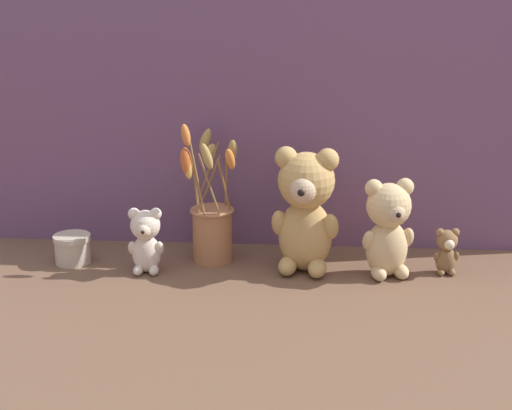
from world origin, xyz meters
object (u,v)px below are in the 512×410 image
(teddy_bear_large, at_px, (306,208))
(teddy_bear_tiny, at_px, (447,250))
(decorative_tin_tall, at_px, (73,249))
(teddy_bear_small, at_px, (146,239))
(teddy_bear_medium, at_px, (388,226))
(flower_vase, at_px, (211,219))

(teddy_bear_large, xyz_separation_m, teddy_bear_tiny, (0.28, 0.00, -0.08))
(decorative_tin_tall, bearing_deg, teddy_bear_small, -13.73)
(teddy_bear_large, bearing_deg, teddy_bear_medium, -4.62)
(teddy_bear_medium, bearing_deg, teddy_bear_tiny, 7.85)
(teddy_bear_large, bearing_deg, flower_vase, 167.92)
(teddy_bear_large, height_order, teddy_bear_small, teddy_bear_large)
(teddy_bear_small, xyz_separation_m, flower_vase, (0.12, 0.07, 0.02))
(teddy_bear_large, bearing_deg, decorative_tin_tall, 179.00)
(teddy_bear_small, xyz_separation_m, teddy_bear_tiny, (0.60, 0.03, -0.02))
(teddy_bear_small, bearing_deg, teddy_bear_tiny, 3.34)
(teddy_bear_small, bearing_deg, teddy_bear_medium, 2.21)
(teddy_bear_small, bearing_deg, flower_vase, 30.90)
(teddy_bear_large, bearing_deg, teddy_bear_small, -174.30)
(flower_vase, height_order, decorative_tin_tall, flower_vase)
(teddy_bear_tiny, bearing_deg, teddy_bear_small, -176.66)
(flower_vase, bearing_deg, teddy_bear_tiny, -4.58)
(teddy_bear_large, distance_m, flower_vase, 0.20)
(teddy_bear_small, height_order, decorative_tin_tall, teddy_bear_small)
(teddy_bear_tiny, distance_m, decorative_tin_tall, 0.76)
(teddy_bear_medium, distance_m, decorative_tin_tall, 0.65)
(teddy_bear_large, height_order, flower_vase, flower_vase)
(teddy_bear_small, relative_size, teddy_bear_tiny, 1.42)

